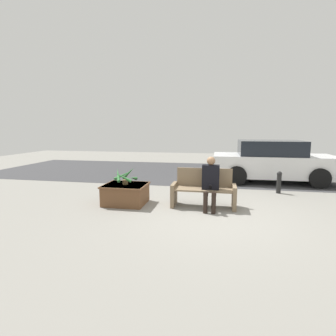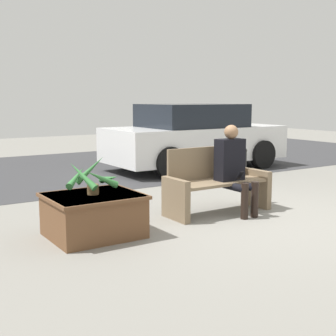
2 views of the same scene
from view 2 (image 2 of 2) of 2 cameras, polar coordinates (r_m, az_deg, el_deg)
ground_plane at (r=6.57m, az=11.39°, el=-6.10°), size 30.00×30.00×0.00m
road_surface at (r=11.35m, az=-9.49°, el=0.14°), size 20.00×6.00×0.01m
bench at (r=6.78m, az=5.83°, el=-1.87°), size 1.57×0.57×0.93m
person_seated at (r=6.70m, az=8.00°, el=0.32°), size 0.41×0.60×1.26m
planter_box at (r=5.66m, az=-9.07°, el=-5.54°), size 1.08×0.94×0.51m
potted_plant at (r=5.58m, az=-9.25°, el=-1.15°), size 0.60×0.62×0.45m
parked_car at (r=10.92m, az=3.22°, el=3.80°), size 4.19×1.98×1.50m
bollard_post at (r=9.50m, az=9.16°, el=0.64°), size 0.14×0.14×0.66m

